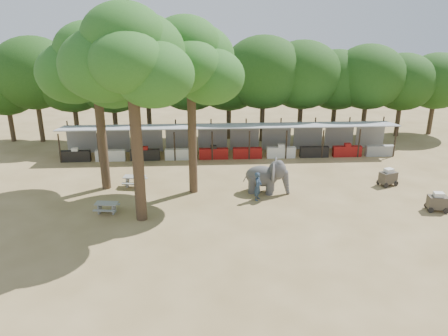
{
  "coord_description": "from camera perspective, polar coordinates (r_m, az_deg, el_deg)",
  "views": [
    {
      "loc": [
        -2.53,
        -21.34,
        11.42
      ],
      "look_at": [
        -1.0,
        5.0,
        2.0
      ],
      "focal_mm": 35.0,
      "sensor_mm": 36.0,
      "label": 1
    }
  ],
  "objects": [
    {
      "name": "picnic_table_near",
      "position": [
        27.25,
        -15.08,
        -4.85
      ],
      "size": [
        1.47,
        1.35,
        0.66
      ],
      "rotation": [
        0.0,
        0.0,
        -0.13
      ],
      "color": "gray",
      "rests_on": "ground"
    },
    {
      "name": "cart_front",
      "position": [
        29.53,
        26.11,
        -3.98
      ],
      "size": [
        1.35,
        1.0,
        1.2
      ],
      "rotation": [
        0.0,
        0.0,
        -0.17
      ],
      "color": "#383027",
      "rests_on": "ground"
    },
    {
      "name": "backdrop_trees",
      "position": [
        40.85,
        0.27,
        11.33
      ],
      "size": [
        46.46,
        5.95,
        8.33
      ],
      "color": "#332316",
      "rests_on": "ground"
    },
    {
      "name": "handler",
      "position": [
        28.02,
        4.44,
        -2.39
      ],
      "size": [
        0.7,
        0.8,
        1.87
      ],
      "primitive_type": "imported",
      "rotation": [
        0.0,
        0.0,
        1.12
      ],
      "color": "#26384C",
      "rests_on": "ground"
    },
    {
      "name": "cart_back",
      "position": [
        32.49,
        20.64,
        -1.11
      ],
      "size": [
        1.47,
        1.21,
        1.23
      ],
      "rotation": [
        0.0,
        0.0,
        0.36
      ],
      "color": "#383027",
      "rests_on": "ground"
    },
    {
      "name": "elephant",
      "position": [
        29.16,
        5.65,
        -1.04
      ],
      "size": [
        3.14,
        2.29,
        2.33
      ],
      "rotation": [
        0.0,
        0.0,
        -0.28
      ],
      "color": "#3F3D3C",
      "rests_on": "ground"
    },
    {
      "name": "yard_tree_left",
      "position": [
        29.46,
        -16.67,
        12.58
      ],
      "size": [
        7.1,
        6.9,
        11.02
      ],
      "color": "#332316",
      "rests_on": "ground"
    },
    {
      "name": "vendor_stalls",
      "position": [
        36.73,
        0.76,
        3.46
      ],
      "size": [
        28.0,
        2.99,
        2.8
      ],
      "color": "#9A9CA1",
      "rests_on": "ground"
    },
    {
      "name": "yard_tree_back",
      "position": [
        27.69,
        -4.69,
        13.62
      ],
      "size": [
        7.1,
        6.9,
        11.36
      ],
      "color": "#332316",
      "rests_on": "ground"
    },
    {
      "name": "yard_tree_center",
      "position": [
        23.91,
        -12.35,
        13.91
      ],
      "size": [
        7.1,
        6.9,
        12.04
      ],
      "color": "#332316",
      "rests_on": "ground"
    },
    {
      "name": "ground",
      "position": [
        24.33,
        3.07,
        -8.37
      ],
      "size": [
        100.0,
        100.0,
        0.0
      ],
      "primitive_type": "plane",
      "color": "brown",
      "rests_on": "ground"
    },
    {
      "name": "picnic_table_far",
      "position": [
        30.86,
        -11.59,
        -1.52
      ],
      "size": [
        1.68,
        1.56,
        0.75
      ],
      "rotation": [
        0.0,
        0.0,
        -0.16
      ],
      "color": "gray",
      "rests_on": "ground"
    }
  ]
}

